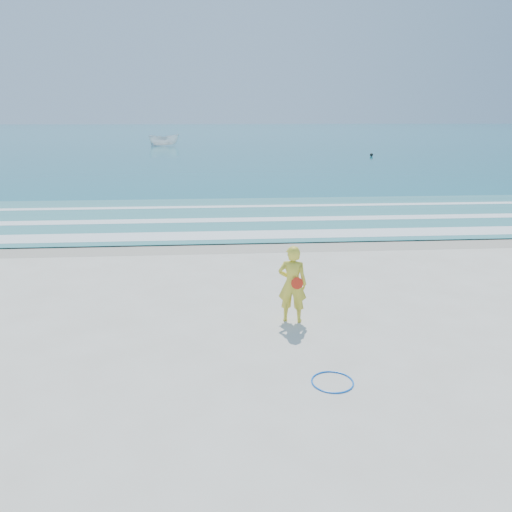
{
  "coord_description": "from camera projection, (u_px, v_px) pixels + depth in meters",
  "views": [
    {
      "loc": [
        -0.47,
        -8.81,
        4.71
      ],
      "look_at": [
        0.5,
        4.0,
        1.0
      ],
      "focal_mm": 35.0,
      "sensor_mm": 36.0,
      "label": 1
    }
  ],
  "objects": [
    {
      "name": "hoop",
      "position": [
        332.0,
        382.0,
        9.03
      ],
      "size": [
        1.03,
        1.03,
        0.03
      ],
      "primitive_type": "torus",
      "rotation": [
        0.0,
        0.0,
        0.44
      ],
      "color": "blue",
      "rests_on": "ground"
    },
    {
      "name": "wet_sand",
      "position": [
        232.0,
        245.0,
        18.4
      ],
      "size": [
        400.0,
        2.4,
        0.0
      ],
      "primitive_type": "cube",
      "color": "#B2A893",
      "rests_on": "ground"
    },
    {
      "name": "ocean",
      "position": [
        219.0,
        134.0,
        110.36
      ],
      "size": [
        400.0,
        190.0,
        0.04
      ],
      "primitive_type": "cube",
      "color": "#19727F",
      "rests_on": "ground"
    },
    {
      "name": "woman",
      "position": [
        292.0,
        284.0,
        11.45
      ],
      "size": [
        0.76,
        0.59,
        1.83
      ],
      "color": "yellow",
      "rests_on": "ground"
    },
    {
      "name": "boat",
      "position": [
        164.0,
        140.0,
        71.28
      ],
      "size": [
        4.44,
        1.99,
        1.67
      ],
      "primitive_type": "imported",
      "rotation": [
        0.0,
        0.0,
        1.66
      ],
      "color": "white",
      "rests_on": "ocean"
    },
    {
      "name": "foam_near",
      "position": [
        231.0,
        235.0,
        19.63
      ],
      "size": [
        400.0,
        1.4,
        0.01
      ],
      "primitive_type": "cube",
      "color": "white",
      "rests_on": "shallow"
    },
    {
      "name": "shallow",
      "position": [
        229.0,
        216.0,
        23.18
      ],
      "size": [
        400.0,
        10.0,
        0.01
      ],
      "primitive_type": "cube",
      "color": "#59B7AD",
      "rests_on": "ocean"
    },
    {
      "name": "buoy",
      "position": [
        371.0,
        155.0,
        54.59
      ],
      "size": [
        0.35,
        0.35,
        0.35
      ],
      "primitive_type": "sphere",
      "color": "black",
      "rests_on": "ocean"
    },
    {
      "name": "ground",
      "position": [
        246.0,
        362.0,
        9.78
      ],
      "size": [
        400.0,
        400.0,
        0.0
      ],
      "primitive_type": "plane",
      "color": "silver",
      "rests_on": "ground"
    },
    {
      "name": "foam_mid",
      "position": [
        229.0,
        220.0,
        22.41
      ],
      "size": [
        400.0,
        0.9,
        0.01
      ],
      "primitive_type": "cube",
      "color": "white",
      "rests_on": "shallow"
    },
    {
      "name": "foam_far",
      "position": [
        228.0,
        207.0,
        25.57
      ],
      "size": [
        400.0,
        0.6,
        0.01
      ],
      "primitive_type": "cube",
      "color": "white",
      "rests_on": "shallow"
    }
  ]
}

